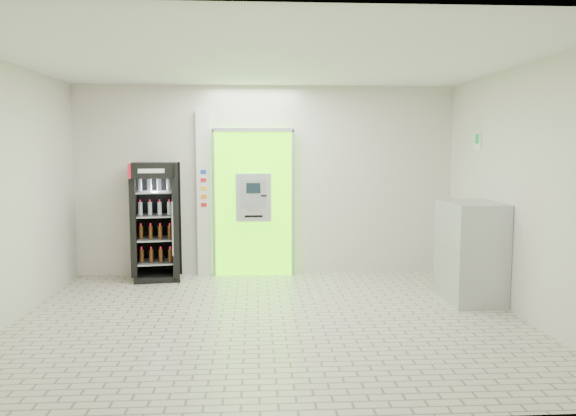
{
  "coord_description": "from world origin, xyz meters",
  "views": [
    {
      "loc": [
        -0.17,
        -6.44,
        2.0
      ],
      "look_at": [
        0.28,
        1.2,
        1.2
      ],
      "focal_mm": 35.0,
      "sensor_mm": 36.0,
      "label": 1
    }
  ],
  "objects": [
    {
      "name": "beverage_cooler",
      "position": [
        -1.69,
        2.2,
        0.87
      ],
      "size": [
        0.76,
        0.71,
        1.8
      ],
      "rotation": [
        0.0,
        0.0,
        0.15
      ],
      "color": "black",
      "rests_on": "ground"
    },
    {
      "name": "pillar",
      "position": [
        -0.98,
        2.45,
        1.3
      ],
      "size": [
        0.22,
        0.11,
        2.6
      ],
      "color": "silver",
      "rests_on": "ground"
    },
    {
      "name": "room_shell",
      "position": [
        0.0,
        0.0,
        1.84
      ],
      "size": [
        6.0,
        6.0,
        6.0
      ],
      "color": "beige",
      "rests_on": "ground"
    },
    {
      "name": "steel_cabinet",
      "position": [
        2.66,
        0.7,
        0.66
      ],
      "size": [
        0.66,
        0.99,
        1.31
      ],
      "rotation": [
        0.0,
        0.0,
        0.0
      ],
      "color": "#AAACB1",
      "rests_on": "ground"
    },
    {
      "name": "exit_sign",
      "position": [
        2.99,
        1.4,
        2.12
      ],
      "size": [
        0.02,
        0.22,
        0.26
      ],
      "color": "white",
      "rests_on": "room_shell"
    },
    {
      "name": "atm_assembly",
      "position": [
        -0.2,
        2.41,
        1.17
      ],
      "size": [
        1.3,
        0.24,
        2.33
      ],
      "color": "#59FF00",
      "rests_on": "ground"
    },
    {
      "name": "ground",
      "position": [
        0.0,
        0.0,
        0.0
      ],
      "size": [
        6.0,
        6.0,
        0.0
      ],
      "primitive_type": "plane",
      "color": "#BCB39C",
      "rests_on": "ground"
    }
  ]
}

